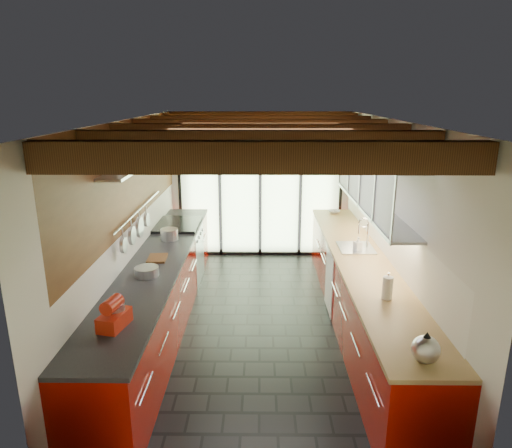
# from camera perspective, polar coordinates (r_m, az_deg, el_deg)

# --- Properties ---
(ground) EXTENTS (5.50, 5.50, 0.00)m
(ground) POSITION_cam_1_polar(r_m,az_deg,el_deg) (6.07, 0.46, -12.48)
(ground) COLOR black
(ground) RESTS_ON ground
(room_shell) EXTENTS (5.50, 5.50, 5.50)m
(room_shell) POSITION_cam_1_polar(r_m,az_deg,el_deg) (5.48, 0.49, 2.90)
(room_shell) COLOR silver
(room_shell) RESTS_ON ground
(ceiling_beams) EXTENTS (3.14, 5.06, 4.90)m
(ceiling_beams) POSITION_cam_1_polar(r_m,az_deg,el_deg) (5.73, 0.52, 11.66)
(ceiling_beams) COLOR #593316
(ceiling_beams) RESTS_ON ground
(glass_door) EXTENTS (2.95, 0.10, 2.90)m
(glass_door) POSITION_cam_1_polar(r_m,az_deg,el_deg) (8.13, 0.53, 7.25)
(glass_door) COLOR #C6EAAD
(glass_door) RESTS_ON ground
(left_counter) EXTENTS (0.68, 5.00, 0.92)m
(left_counter) POSITION_cam_1_polar(r_m,az_deg,el_deg) (6.01, -11.92, -8.29)
(left_counter) COLOR #920B01
(left_counter) RESTS_ON ground
(range_stove) EXTENTS (0.66, 0.90, 0.97)m
(range_stove) POSITION_cam_1_polar(r_m,az_deg,el_deg) (7.32, -9.56, -3.58)
(range_stove) COLOR silver
(range_stove) RESTS_ON ground
(right_counter) EXTENTS (0.68, 5.00, 0.92)m
(right_counter) POSITION_cam_1_polar(r_m,az_deg,el_deg) (6.00, 12.85, -8.35)
(right_counter) COLOR #920B01
(right_counter) RESTS_ON ground
(sink_assembly) EXTENTS (0.45, 0.52, 0.43)m
(sink_assembly) POSITION_cam_1_polar(r_m,az_deg,el_deg) (6.19, 12.50, -2.61)
(sink_assembly) COLOR silver
(sink_assembly) RESTS_ON right_counter
(upper_cabinets_right) EXTENTS (0.34, 3.00, 3.00)m
(upper_cabinets_right) POSITION_cam_1_polar(r_m,az_deg,el_deg) (5.91, 14.57, 5.29)
(upper_cabinets_right) COLOR silver
(upper_cabinets_right) RESTS_ON ground
(left_wall_fixtures) EXTENTS (0.28, 2.60, 0.96)m
(left_wall_fixtures) POSITION_cam_1_polar(r_m,az_deg,el_deg) (5.77, -14.29, 5.37)
(left_wall_fixtures) COLOR silver
(left_wall_fixtures) RESTS_ON ground
(stand_mixer) EXTENTS (0.25, 0.35, 0.29)m
(stand_mixer) POSITION_cam_1_polar(r_m,az_deg,el_deg) (4.25, -17.30, -10.77)
(stand_mixer) COLOR red
(stand_mixer) RESTS_ON left_counter
(pot_large) EXTENTS (0.28, 0.28, 0.15)m
(pot_large) POSITION_cam_1_polar(r_m,az_deg,el_deg) (6.50, -10.78, -1.27)
(pot_large) COLOR silver
(pot_large) RESTS_ON left_counter
(pot_small) EXTENTS (0.34, 0.34, 0.10)m
(pot_small) POSITION_cam_1_polar(r_m,az_deg,el_deg) (5.29, -13.51, -5.80)
(pot_small) COLOR silver
(pot_small) RESTS_ON left_counter
(cutting_board) EXTENTS (0.24, 0.32, 0.03)m
(cutting_board) POSITION_cam_1_polar(r_m,az_deg,el_deg) (5.79, -12.24, -4.20)
(cutting_board) COLOR brown
(cutting_board) RESTS_ON left_counter
(kettle) EXTENTS (0.26, 0.29, 0.26)m
(kettle) POSITION_cam_1_polar(r_m,az_deg,el_deg) (3.82, 20.46, -14.29)
(kettle) COLOR silver
(kettle) RESTS_ON right_counter
(paper_towel) EXTENTS (0.12, 0.12, 0.28)m
(paper_towel) POSITION_cam_1_polar(r_m,az_deg,el_deg) (4.75, 16.11, -7.72)
(paper_towel) COLOR white
(paper_towel) RESTS_ON right_counter
(soap_bottle) EXTENTS (0.12, 0.12, 0.19)m
(soap_bottle) POSITION_cam_1_polar(r_m,az_deg,el_deg) (6.05, 12.61, -2.48)
(soap_bottle) COLOR silver
(soap_bottle) RESTS_ON right_counter
(bowl) EXTENTS (0.23, 0.23, 0.05)m
(bowl) POSITION_cam_1_polar(r_m,az_deg,el_deg) (7.94, 9.73, 1.53)
(bowl) COLOR silver
(bowl) RESTS_ON right_counter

